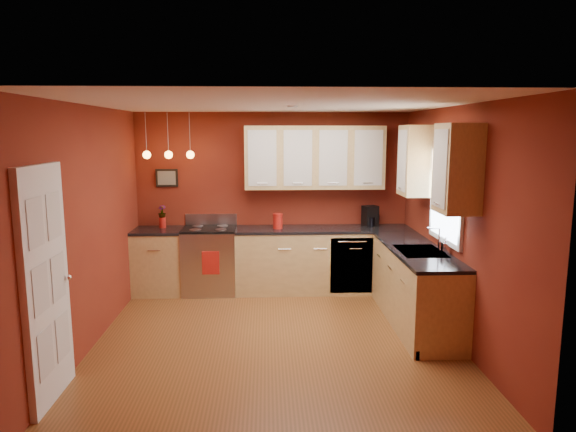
{
  "coord_description": "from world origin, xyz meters",
  "views": [
    {
      "loc": [
        -0.09,
        -5.48,
        2.31
      ],
      "look_at": [
        0.18,
        1.0,
        1.25
      ],
      "focal_mm": 32.0,
      "sensor_mm": 36.0,
      "label": 1
    }
  ],
  "objects_px": {
    "gas_range": "(210,260)",
    "sink": "(420,253)",
    "soap_pump": "(446,245)",
    "red_canister": "(278,221)",
    "coffee_maker": "(370,217)"
  },
  "relations": [
    {
      "from": "gas_range",
      "to": "red_canister",
      "type": "bearing_deg",
      "value": -1.95
    },
    {
      "from": "gas_range",
      "to": "soap_pump",
      "type": "relative_size",
      "value": 5.73
    },
    {
      "from": "red_canister",
      "to": "coffee_maker",
      "type": "distance_m",
      "value": 1.38
    },
    {
      "from": "gas_range",
      "to": "coffee_maker",
      "type": "distance_m",
      "value": 2.44
    },
    {
      "from": "gas_range",
      "to": "soap_pump",
      "type": "xyz_separation_m",
      "value": [
        2.86,
        -1.65,
        0.56
      ]
    },
    {
      "from": "red_canister",
      "to": "soap_pump",
      "type": "distance_m",
      "value": 2.48
    },
    {
      "from": "gas_range",
      "to": "red_canister",
      "type": "height_order",
      "value": "red_canister"
    },
    {
      "from": "soap_pump",
      "to": "sink",
      "type": "bearing_deg",
      "value": 148.15
    },
    {
      "from": "sink",
      "to": "gas_range",
      "type": "bearing_deg",
      "value": 150.22
    },
    {
      "from": "sink",
      "to": "red_canister",
      "type": "distance_m",
      "value": 2.2
    },
    {
      "from": "gas_range",
      "to": "sink",
      "type": "height_order",
      "value": "sink"
    },
    {
      "from": "soap_pump",
      "to": "red_canister",
      "type": "bearing_deg",
      "value": 139.27
    },
    {
      "from": "coffee_maker",
      "to": "soap_pump",
      "type": "relative_size",
      "value": 1.53
    },
    {
      "from": "gas_range",
      "to": "soap_pump",
      "type": "bearing_deg",
      "value": -29.96
    },
    {
      "from": "gas_range",
      "to": "coffee_maker",
      "type": "xyz_separation_m",
      "value": [
        2.36,
        0.14,
        0.6
      ]
    }
  ]
}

